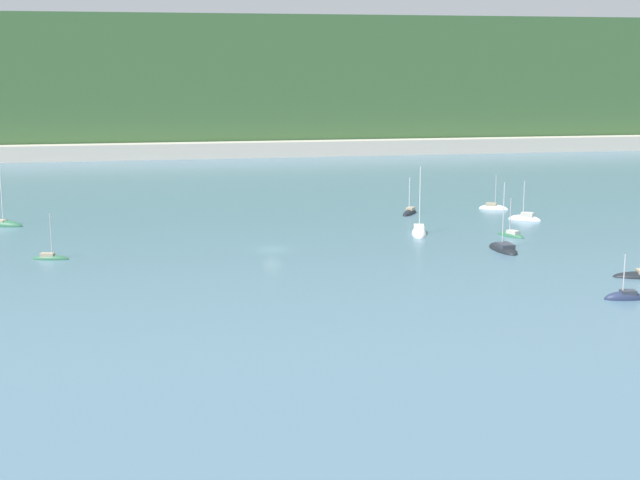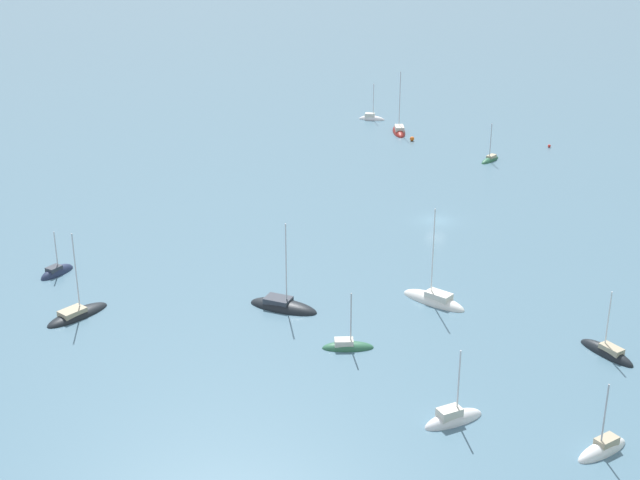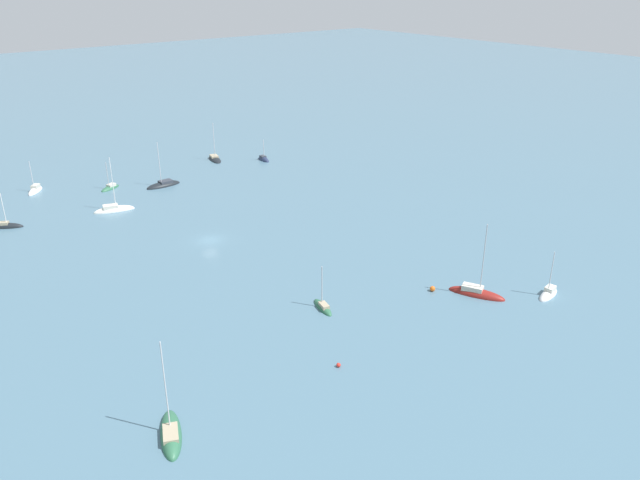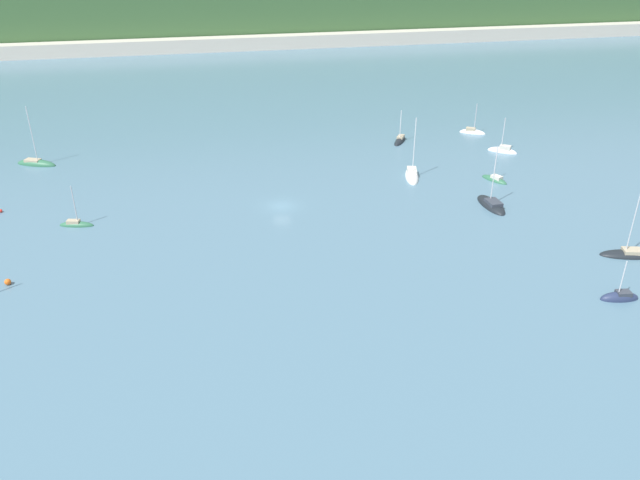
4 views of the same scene
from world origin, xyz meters
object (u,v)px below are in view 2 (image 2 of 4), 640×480
Objects in this scene: sailboat_2 at (490,160)px; sailboat_8 at (602,451)px; sailboat_10 at (372,119)px; mooring_buoy_2 at (549,146)px; sailboat_7 at (434,301)px; sailboat_1 at (283,307)px; sailboat_9 at (348,347)px; mooring_buoy_0 at (412,139)px; sailboat_6 at (57,273)px; sailboat_3 at (453,420)px; sailboat_11 at (77,315)px; sailboat_0 at (607,353)px; sailboat_5 at (399,132)px.

sailboat_8 reaches higher than sailboat_2.
mooring_buoy_2 is (5.16, 34.89, 0.14)m from sailboat_10.
sailboat_10 is at bearing -48.57° from sailboat_7.
sailboat_8 is (12.32, 34.89, 0.01)m from sailboat_1.
sailboat_8 is 1.09× the size of sailboat_9.
sailboat_9 is 76.43m from mooring_buoy_0.
sailboat_2 reaches higher than sailboat_6.
sailboat_3 is 88.40m from mooring_buoy_2.
sailboat_8 is at bearing 14.12° from mooring_buoy_2.
sailboat_11 reaches higher than sailboat_10.
sailboat_11 reaches higher than mooring_buoy_2.
sailboat_6 is 11.58× the size of mooring_buoy_2.
sailboat_9 reaches higher than mooring_buoy_0.
sailboat_0 is at bearing -75.92° from sailboat_6.
mooring_buoy_2 is at bearing 104.78° from mooring_buoy_0.
sailboat_3 is 0.64× the size of sailboat_5.
sailboat_3 is 1.25× the size of sailboat_6.
sailboat_6 is 43.53m from sailboat_7.
sailboat_3 is at bearing 26.13° from sailboat_2.
mooring_buoy_0 is (-68.66, -9.73, 0.31)m from sailboat_1.
sailboat_0 is 93.38m from sailboat_10.
sailboat_10 is at bearing -98.41° from mooring_buoy_2.
sailboat_7 reaches higher than sailboat_1.
mooring_buoy_0 is at bearing -53.72° from sailboat_7.
sailboat_5 reaches higher than sailboat_0.
sailboat_7 reaches higher than sailboat_11.
sailboat_2 is (-58.53, -26.99, 0.01)m from sailboat_0.
mooring_buoy_2 is (-70.51, -19.83, 0.18)m from sailboat_0.
sailboat_6 reaches higher than mooring_buoy_0.
sailboat_10 is at bearing 64.54° from sailboat_3.
sailboat_7 is (54.55, 8.30, 0.02)m from sailboat_2.
sailboat_1 reaches higher than mooring_buoy_0.
sailboat_1 reaches higher than sailboat_0.
sailboat_0 is at bearing -141.64° from sailboat_8.
sailboat_0 is 16.60m from sailboat_8.
sailboat_7 reaches higher than mooring_buoy_2.
sailboat_6 is at bearing 39.12° from sailboat_0.
sailboat_7 is 65.07m from mooring_buoy_0.
sailboat_10 is (-71.68, -36.04, 0.01)m from sailboat_7.
sailboat_10 reaches higher than sailboat_8.
sailboat_1 is 1.07× the size of sailboat_11.
sailboat_2 reaches higher than sailboat_9.
sailboat_6 is (-10.07, -50.72, -0.05)m from sailboat_3.
sailboat_10 is 90.69m from sailboat_11.
sailboat_7 is 1.77× the size of sailboat_9.
sailboat_1 is 0.89× the size of sailboat_5.
sailboat_1 is 1.39× the size of sailboat_3.
sailboat_0 is at bearing -65.33° from sailboat_10.
sailboat_0 is 9.31× the size of mooring_buoy_0.
sailboat_7 is at bearing 20.26° from sailboat_0.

